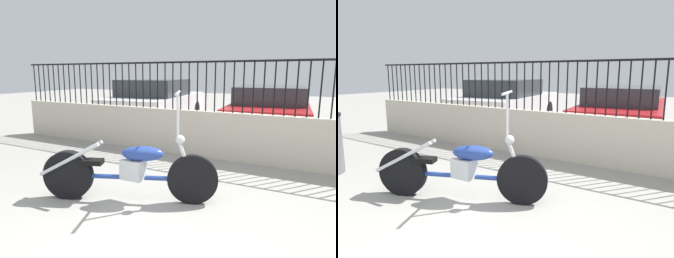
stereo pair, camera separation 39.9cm
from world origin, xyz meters
TOP-DOWN VIEW (x-y plane):
  - ground_plane at (0.00, 0.00)m, footprint 40.00×40.00m
  - low_wall at (0.00, 3.12)m, footprint 10.62×0.18m
  - fence_railing at (-0.00, 3.12)m, footprint 10.62×0.04m
  - motorcycle_blue at (-0.85, 0.78)m, footprint 2.05×0.96m
  - car_white at (-3.17, 5.62)m, footprint 2.24×4.21m
  - car_red at (-0.00, 6.12)m, footprint 2.18×4.69m

SIDE VIEW (x-z plane):
  - ground_plane at x=0.00m, z-range 0.00..0.00m
  - motorcycle_blue at x=-0.85m, z-range -0.29..1.06m
  - low_wall at x=0.00m, z-range 0.00..0.85m
  - car_red at x=0.00m, z-range 0.02..1.24m
  - car_white at x=-3.17m, z-range 0.01..1.36m
  - fence_railing at x=0.00m, z-range 0.98..1.88m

